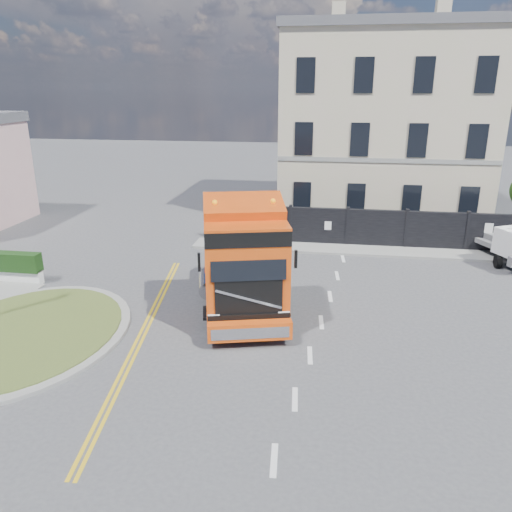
# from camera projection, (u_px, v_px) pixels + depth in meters

# --- Properties ---
(ground) EXTENTS (120.00, 120.00, 0.00)m
(ground) POSITION_uv_depth(u_px,v_px,m) (242.00, 312.00, 18.71)
(ground) COLOR #424244
(ground) RESTS_ON ground
(traffic_island) EXTENTS (6.80, 6.80, 0.17)m
(traffic_island) POSITION_uv_depth(u_px,v_px,m) (23.00, 334.00, 16.87)
(traffic_island) COLOR gray
(traffic_island) RESTS_ON ground
(hoarding_fence) EXTENTS (18.80, 0.25, 2.00)m
(hoarding_fence) POSITION_uv_depth(u_px,v_px,m) (397.00, 229.00, 25.88)
(hoarding_fence) COLOR black
(hoarding_fence) RESTS_ON ground
(georgian_building) EXTENTS (12.30, 10.30, 12.80)m
(georgian_building) POSITION_uv_depth(u_px,v_px,m) (381.00, 124.00, 31.44)
(georgian_building) COLOR #C1AE9A
(georgian_building) RESTS_ON ground
(pavement_far) EXTENTS (20.00, 1.60, 0.12)m
(pavement_far) POSITION_uv_depth(u_px,v_px,m) (386.00, 252.00, 25.41)
(pavement_far) COLOR gray
(pavement_far) RESTS_ON ground
(truck) EXTENTS (4.42, 7.71, 4.36)m
(truck) POSITION_uv_depth(u_px,v_px,m) (244.00, 266.00, 17.85)
(truck) COLOR black
(truck) RESTS_ON ground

